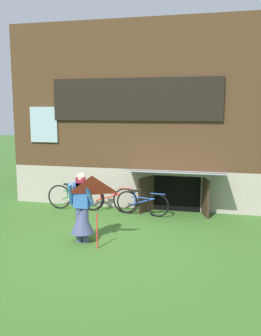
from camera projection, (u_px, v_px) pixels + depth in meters
ground_plane at (107, 242)px, 8.40m from camera, size 60.00×60.00×0.00m
log_house at (150, 115)px, 13.31m from camera, size 7.95×6.26×5.58m
person at (82, 213)px, 8.33m from camera, size 0.61×0.52×1.61m
kite at (92, 193)px, 7.67m from camera, size 0.92×0.88×1.57m
bicycle_blue at (142, 203)px, 10.50m from camera, size 1.57×0.27×0.72m
bicycle_red at (109, 199)px, 10.87m from camera, size 1.74×0.11×0.79m
bicycle_green at (75, 197)px, 11.08m from camera, size 1.75×0.08×0.79m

